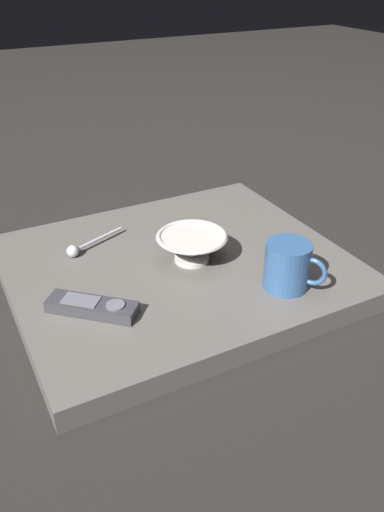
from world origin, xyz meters
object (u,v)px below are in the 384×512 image
at_px(coffee_mug, 288,266).
at_px(teaspoon, 79,248).
at_px(tv_remote_near, 92,307).
at_px(cereal_bowl, 192,246).

relative_size(coffee_mug, teaspoon, 0.79).
bearing_deg(coffee_mug, teaspoon, -44.13).
bearing_deg(teaspoon, tv_remote_near, 79.16).
distance_m(cereal_bowl, teaspoon, 0.23).
bearing_deg(tv_remote_near, teaspoon, -100.84).
bearing_deg(cereal_bowl, teaspoon, -33.97).
xyz_separation_m(coffee_mug, tv_remote_near, (0.34, -0.09, -0.03)).
distance_m(coffee_mug, teaspoon, 0.42).
relative_size(teaspoon, tv_remote_near, 0.92).
height_order(coffee_mug, teaspoon, coffee_mug).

